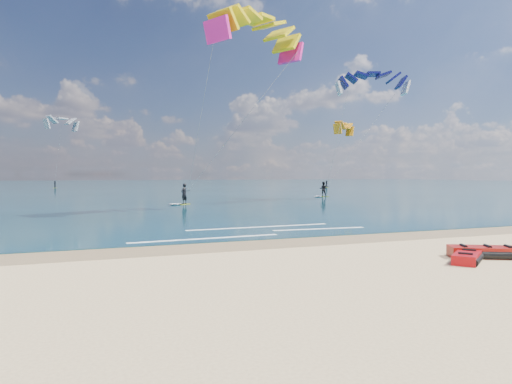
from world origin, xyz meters
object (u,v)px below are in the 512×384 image
kitesurfer_main (219,108)px  packed_kite_left (469,261)px  packed_kite_mid (484,258)px  kitesurfer_far (349,128)px

kitesurfer_main → packed_kite_left: bearing=-130.8°
packed_kite_left → kitesurfer_main: 26.29m
packed_kite_mid → kitesurfer_main: kitesurfer_main is taller
kitesurfer_far → packed_kite_left: bearing=-110.9°
packed_kite_left → kitesurfer_far: size_ratio=0.16×
packed_kite_left → kitesurfer_main: size_ratio=0.15×
kitesurfer_main → packed_kite_mid: bearing=-128.8°
packed_kite_mid → kitesurfer_far: (16.76, 34.63, 8.16)m
packed_kite_mid → kitesurfer_main: (-1.76, 24.76, 8.14)m
kitesurfer_main → kitesurfer_far: bearing=-14.8°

